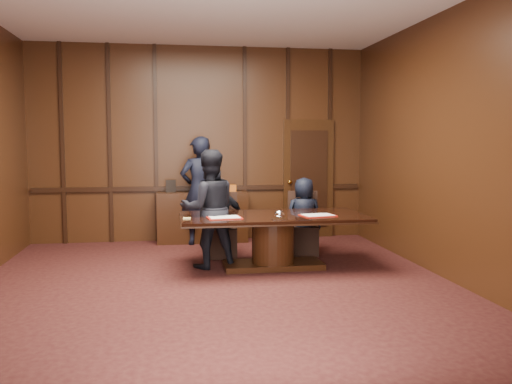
# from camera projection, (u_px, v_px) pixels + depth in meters

# --- Properties ---
(room) EXTENTS (7.00, 7.04, 3.50)m
(room) POSITION_uv_depth(u_px,v_px,m) (222.00, 148.00, 6.50)
(room) COLOR black
(room) RESTS_ON ground
(sideboard) EXTENTS (1.60, 0.45, 1.54)m
(sideboard) POSITION_uv_depth(u_px,v_px,m) (202.00, 215.00, 9.68)
(sideboard) COLOR black
(sideboard) RESTS_ON ground
(conference_table) EXTENTS (2.62, 1.32, 0.76)m
(conference_table) POSITION_uv_depth(u_px,v_px,m) (273.00, 232.00, 7.69)
(conference_table) COLOR black
(conference_table) RESTS_ON ground
(folder_left) EXTENTS (0.49, 0.37, 0.02)m
(folder_left) POSITION_uv_depth(u_px,v_px,m) (224.00, 217.00, 7.36)
(folder_left) COLOR #B21B10
(folder_left) RESTS_ON conference_table
(folder_right) EXTENTS (0.51, 0.41, 0.02)m
(folder_right) POSITION_uv_depth(u_px,v_px,m) (318.00, 215.00, 7.57)
(folder_right) COLOR #B21B10
(folder_right) RESTS_ON conference_table
(inkstand) EXTENTS (0.20, 0.14, 0.12)m
(inkstand) POSITION_uv_depth(u_px,v_px,m) (279.00, 215.00, 7.22)
(inkstand) COLOR white
(inkstand) RESTS_ON conference_table
(notepad) EXTENTS (0.11, 0.08, 0.01)m
(notepad) POSITION_uv_depth(u_px,v_px,m) (187.00, 218.00, 7.29)
(notepad) COLOR #EBCB73
(notepad) RESTS_ON conference_table
(chair_left) EXTENTS (0.53, 0.53, 0.99)m
(chair_left) POSITION_uv_depth(u_px,v_px,m) (222.00, 238.00, 8.47)
(chair_left) COLOR black
(chair_left) RESTS_ON ground
(chair_right) EXTENTS (0.56, 0.56, 0.99)m
(chair_right) POSITION_uv_depth(u_px,v_px,m) (303.00, 236.00, 8.68)
(chair_right) COLOR black
(chair_right) RESTS_ON ground
(signatory_left) EXTENTS (0.77, 0.44, 1.23)m
(signatory_left) POSITION_uv_depth(u_px,v_px,m) (222.00, 218.00, 8.37)
(signatory_left) COLOR black
(signatory_left) RESTS_ON ground
(signatory_right) EXTENTS (0.60, 0.39, 1.23)m
(signatory_right) POSITION_uv_depth(u_px,v_px,m) (304.00, 216.00, 8.57)
(signatory_right) COLOR black
(signatory_right) RESTS_ON ground
(witness_left) EXTENTS (0.79, 0.64, 1.88)m
(witness_left) POSITION_uv_depth(u_px,v_px,m) (199.00, 190.00, 9.45)
(witness_left) COLOR black
(witness_left) RESTS_ON ground
(witness_right) EXTENTS (0.88, 0.71, 1.69)m
(witness_right) POSITION_uv_depth(u_px,v_px,m) (209.00, 209.00, 7.69)
(witness_right) COLOR black
(witness_right) RESTS_ON ground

